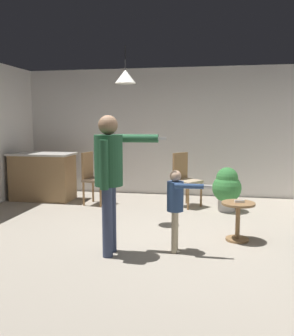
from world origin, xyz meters
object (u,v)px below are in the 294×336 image
(person_adult, at_px, (110,169))
(dining_chair_by_counter, at_px, (185,177))
(kitchen_counter, at_px, (43,176))
(dining_chair_near_wall, at_px, (93,176))
(person_child, at_px, (176,201))
(spare_remote_on_table, at_px, (240,201))
(side_table_by_couch, at_px, (238,217))
(potted_plant_corner, at_px, (227,187))

(person_adult, relative_size, dining_chair_by_counter, 1.66)
(dining_chair_by_counter, bearing_deg, kitchen_counter, -52.62)
(kitchen_counter, height_order, dining_chair_near_wall, dining_chair_near_wall)
(person_adult, bearing_deg, person_child, 105.62)
(spare_remote_on_table, bearing_deg, dining_chair_by_counter, 114.97)
(side_table_by_couch, relative_size, person_child, 0.52)
(person_child, bearing_deg, side_table_by_couch, 125.49)
(spare_remote_on_table, bearing_deg, person_adult, -153.47)
(side_table_by_couch, distance_m, potted_plant_corner, 1.61)
(side_table_by_couch, distance_m, person_child, 1.00)
(person_adult, distance_m, person_child, 0.89)
(person_adult, xyz_separation_m, person_child, (0.76, 0.23, -0.40))
(dining_chair_by_counter, relative_size, dining_chair_near_wall, 1.00)
(side_table_by_couch, bearing_deg, person_adult, -152.88)
(dining_chair_by_counter, distance_m, potted_plant_corner, 0.81)
(dining_chair_near_wall, xyz_separation_m, spare_remote_on_table, (2.60, -1.69, -0.01))
(kitchen_counter, distance_m, person_child, 3.82)
(person_adult, distance_m, spare_remote_on_table, 1.79)
(kitchen_counter, distance_m, dining_chair_near_wall, 1.15)
(person_child, relative_size, dining_chair_by_counter, 1.01)
(kitchen_counter, bearing_deg, person_child, -39.53)
(person_child, relative_size, potted_plant_corner, 1.29)
(dining_chair_near_wall, height_order, spare_remote_on_table, dining_chair_near_wall)
(kitchen_counter, height_order, person_adult, person_adult)
(person_child, bearing_deg, person_adult, -73.60)
(kitchen_counter, bearing_deg, person_adult, -50.52)
(side_table_by_couch, distance_m, dining_chair_by_counter, 2.05)
(potted_plant_corner, height_order, spare_remote_on_table, potted_plant_corner)
(person_adult, xyz_separation_m, dining_chair_near_wall, (-1.06, 2.46, -0.48))
(kitchen_counter, distance_m, side_table_by_couch, 4.17)
(dining_chair_near_wall, distance_m, potted_plant_corner, 2.51)
(person_child, height_order, potted_plant_corner, person_child)
(kitchen_counter, relative_size, potted_plant_corner, 1.61)
(person_child, distance_m, spare_remote_on_table, 0.96)
(kitchen_counter, xyz_separation_m, potted_plant_corner, (3.63, -0.28, -0.05))
(kitchen_counter, bearing_deg, potted_plant_corner, -4.34)
(potted_plant_corner, xyz_separation_m, spare_remote_on_table, (0.10, -1.61, 0.11))
(potted_plant_corner, relative_size, spare_remote_on_table, 6.01)
(spare_remote_on_table, bearing_deg, person_child, -145.34)
(potted_plant_corner, bearing_deg, dining_chair_by_counter, 161.69)
(person_adult, height_order, person_child, person_adult)
(side_table_by_couch, relative_size, dining_chair_by_counter, 0.52)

